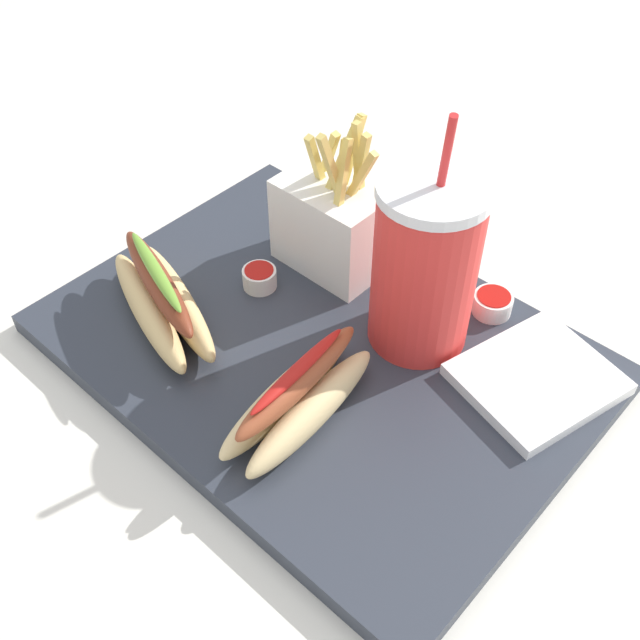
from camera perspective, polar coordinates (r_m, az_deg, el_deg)
The scene contains 9 objects.
ground_plane at distance 0.72m, azimuth 0.00°, elevation -3.34°, with size 2.40×2.40×0.02m, color silver.
food_tray at distance 0.71m, azimuth 0.00°, elevation -2.27°, with size 0.48×0.35×0.02m, color #2D333D.
soda_cup at distance 0.66m, azimuth 7.88°, elevation 4.09°, with size 0.09×0.09×0.23m.
fries_basket at distance 0.75m, azimuth 1.07°, elevation 7.32°, with size 0.11×0.07×0.17m.
hot_dog_1 at distance 0.72m, azimuth -11.78°, elevation 1.48°, with size 0.18×0.11×0.07m.
hot_dog_2 at distance 0.63m, azimuth -1.61°, elevation -5.81°, with size 0.07×0.17×0.06m.
ketchup_cup_1 at distance 0.74m, azimuth 12.80°, elevation 1.26°, with size 0.04×0.04×0.02m.
ketchup_cup_2 at distance 0.75m, azimuth -4.55°, elevation 3.22°, with size 0.03×0.03×0.02m.
napkin_stack at distance 0.69m, azimuth 15.93°, elevation -4.27°, with size 0.11×0.13×0.01m, color white.
Camera 1 is at (0.32, -0.35, 0.53)m, focal length 42.75 mm.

